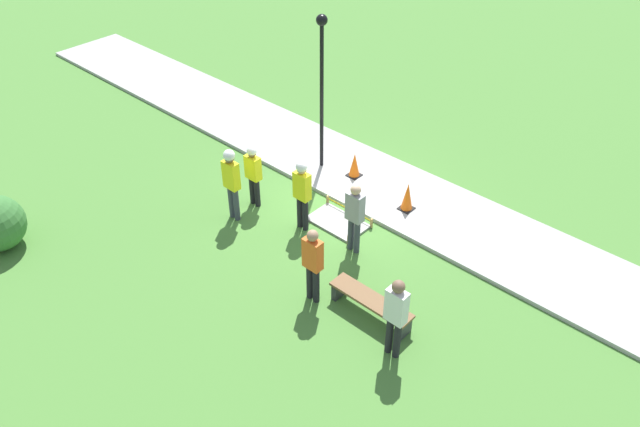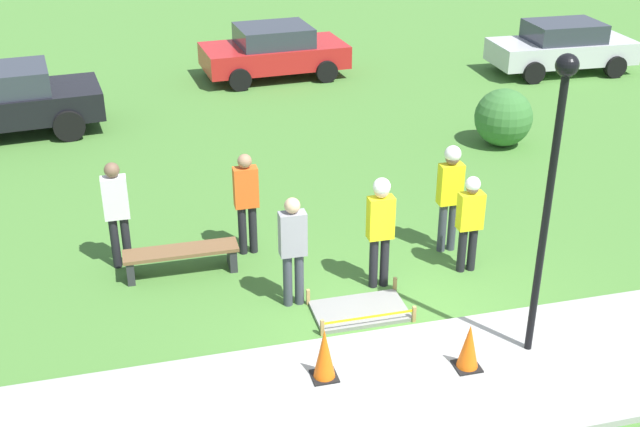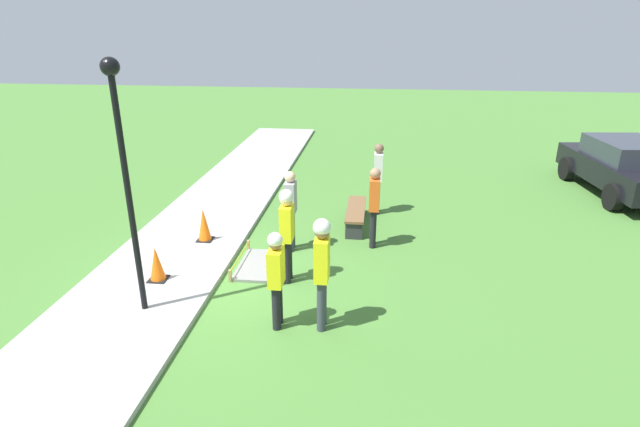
{
  "view_description": "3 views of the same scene",
  "coord_description": "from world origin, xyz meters",
  "px_view_note": "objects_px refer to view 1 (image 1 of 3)",
  "views": [
    {
      "loc": [
        -8.12,
        9.7,
        9.26
      ],
      "look_at": [
        -0.69,
        1.54,
        0.94
      ],
      "focal_mm": 35.0,
      "sensor_mm": 36.0,
      "label": 1
    },
    {
      "loc": [
        -3.58,
        -9.05,
        6.69
      ],
      "look_at": [
        -0.78,
        1.7,
        1.2
      ],
      "focal_mm": 45.0,
      "sensor_mm": 36.0,
      "label": 2
    },
    {
      "loc": [
        8.53,
        2.93,
        4.71
      ],
      "look_at": [
        -0.86,
        1.82,
        1.06
      ],
      "focal_mm": 28.0,
      "sensor_mm": 36.0,
      "label": 3
    }
  ],
  "objects_px": {
    "worker_assistant": "(231,178)",
    "lamppost_near": "(322,73)",
    "traffic_cone_near_patch": "(407,197)",
    "traffic_cone_far_patch": "(354,165)",
    "worker_trainee": "(253,171)",
    "bystander_in_orange_shirt": "(313,261)",
    "bystander_in_white_shirt": "(355,214)",
    "worker_supervisor": "(302,189)",
    "park_bench": "(371,303)",
    "bystander_in_gray_shirt": "(396,314)"
  },
  "relations": [
    {
      "from": "worker_assistant",
      "to": "park_bench",
      "type": "bearing_deg",
      "value": 175.81
    },
    {
      "from": "worker_trainee",
      "to": "bystander_in_white_shirt",
      "type": "xyz_separation_m",
      "value": [
        -2.96,
        -0.29,
        0.04
      ]
    },
    {
      "from": "worker_supervisor",
      "to": "lamppost_near",
      "type": "xyz_separation_m",
      "value": [
        1.43,
        -2.25,
        1.66
      ]
    },
    {
      "from": "traffic_cone_far_patch",
      "to": "traffic_cone_near_patch",
      "type": "bearing_deg",
      "value": 171.77
    },
    {
      "from": "worker_supervisor",
      "to": "worker_trainee",
      "type": "height_order",
      "value": "worker_supervisor"
    },
    {
      "from": "worker_assistant",
      "to": "worker_trainee",
      "type": "relative_size",
      "value": 1.15
    },
    {
      "from": "traffic_cone_near_patch",
      "to": "bystander_in_orange_shirt",
      "type": "distance_m",
      "value": 3.82
    },
    {
      "from": "traffic_cone_near_patch",
      "to": "bystander_in_gray_shirt",
      "type": "distance_m",
      "value": 4.57
    },
    {
      "from": "park_bench",
      "to": "worker_assistant",
      "type": "height_order",
      "value": "worker_assistant"
    },
    {
      "from": "worker_supervisor",
      "to": "bystander_in_gray_shirt",
      "type": "relative_size",
      "value": 1.01
    },
    {
      "from": "traffic_cone_near_patch",
      "to": "park_bench",
      "type": "relative_size",
      "value": 0.4
    },
    {
      "from": "worker_assistant",
      "to": "lamppost_near",
      "type": "bearing_deg",
      "value": -91.13
    },
    {
      "from": "worker_trainee",
      "to": "worker_assistant",
      "type": "bearing_deg",
      "value": 93.9
    },
    {
      "from": "worker_supervisor",
      "to": "worker_assistant",
      "type": "bearing_deg",
      "value": 29.01
    },
    {
      "from": "bystander_in_gray_shirt",
      "to": "lamppost_near",
      "type": "height_order",
      "value": "lamppost_near"
    },
    {
      "from": "worker_trainee",
      "to": "traffic_cone_near_patch",
      "type": "bearing_deg",
      "value": -142.98
    },
    {
      "from": "worker_supervisor",
      "to": "worker_trainee",
      "type": "bearing_deg",
      "value": 3.86
    },
    {
      "from": "worker_assistant",
      "to": "bystander_in_orange_shirt",
      "type": "distance_m",
      "value": 3.39
    },
    {
      "from": "worker_assistant",
      "to": "lamppost_near",
      "type": "height_order",
      "value": "lamppost_near"
    },
    {
      "from": "traffic_cone_near_patch",
      "to": "worker_assistant",
      "type": "xyz_separation_m",
      "value": [
        2.96,
        2.99,
        0.7
      ]
    },
    {
      "from": "worker_assistant",
      "to": "worker_trainee",
      "type": "distance_m",
      "value": 0.75
    },
    {
      "from": "traffic_cone_far_patch",
      "to": "worker_supervisor",
      "type": "xyz_separation_m",
      "value": [
        -0.44,
        2.44,
        0.7
      ]
    },
    {
      "from": "worker_assistant",
      "to": "lamppost_near",
      "type": "relative_size",
      "value": 0.46
    },
    {
      "from": "traffic_cone_far_patch",
      "to": "worker_trainee",
      "type": "bearing_deg",
      "value": 66.49
    },
    {
      "from": "traffic_cone_near_patch",
      "to": "lamppost_near",
      "type": "xyz_separation_m",
      "value": [
        2.9,
        -0.09,
        2.32
      ]
    },
    {
      "from": "worker_supervisor",
      "to": "bystander_in_white_shirt",
      "type": "bearing_deg",
      "value": -172.72
    },
    {
      "from": "worker_trainee",
      "to": "bystander_in_white_shirt",
      "type": "height_order",
      "value": "bystander_in_white_shirt"
    },
    {
      "from": "traffic_cone_near_patch",
      "to": "bystander_in_orange_shirt",
      "type": "xyz_separation_m",
      "value": [
        -0.35,
        3.76,
        0.57
      ]
    },
    {
      "from": "park_bench",
      "to": "worker_trainee",
      "type": "distance_m",
      "value": 4.69
    },
    {
      "from": "park_bench",
      "to": "worker_supervisor",
      "type": "relative_size",
      "value": 0.99
    },
    {
      "from": "traffic_cone_near_patch",
      "to": "traffic_cone_far_patch",
      "type": "xyz_separation_m",
      "value": [
        1.9,
        -0.27,
        -0.03
      ]
    },
    {
      "from": "worker_supervisor",
      "to": "bystander_in_orange_shirt",
      "type": "relative_size",
      "value": 1.03
    },
    {
      "from": "traffic_cone_near_patch",
      "to": "bystander_in_white_shirt",
      "type": "distance_m",
      "value": 2.06
    },
    {
      "from": "traffic_cone_near_patch",
      "to": "worker_assistant",
      "type": "bearing_deg",
      "value": 45.34
    },
    {
      "from": "worker_trainee",
      "to": "lamppost_near",
      "type": "bearing_deg",
      "value": -92.68
    },
    {
      "from": "worker_assistant",
      "to": "bystander_in_white_shirt",
      "type": "bearing_deg",
      "value": -160.89
    },
    {
      "from": "park_bench",
      "to": "worker_assistant",
      "type": "xyz_separation_m",
      "value": [
        4.47,
        -0.33,
        0.84
      ]
    },
    {
      "from": "traffic_cone_far_patch",
      "to": "park_bench",
      "type": "bearing_deg",
      "value": 133.56
    },
    {
      "from": "traffic_cone_far_patch",
      "to": "lamppost_near",
      "type": "height_order",
      "value": "lamppost_near"
    },
    {
      "from": "lamppost_near",
      "to": "worker_assistant",
      "type": "bearing_deg",
      "value": 88.87
    },
    {
      "from": "traffic_cone_far_patch",
      "to": "bystander_in_gray_shirt",
      "type": "distance_m",
      "value": 6.0
    },
    {
      "from": "worker_supervisor",
      "to": "lamppost_near",
      "type": "relative_size",
      "value": 0.45
    },
    {
      "from": "worker_supervisor",
      "to": "lamppost_near",
      "type": "bearing_deg",
      "value": -57.48
    },
    {
      "from": "worker_trainee",
      "to": "lamppost_near",
      "type": "height_order",
      "value": "lamppost_near"
    },
    {
      "from": "worker_trainee",
      "to": "bystander_in_gray_shirt",
      "type": "height_order",
      "value": "bystander_in_gray_shirt"
    },
    {
      "from": "traffic_cone_near_patch",
      "to": "traffic_cone_far_patch",
      "type": "bearing_deg",
      "value": -8.23
    },
    {
      "from": "bystander_in_orange_shirt",
      "to": "bystander_in_white_shirt",
      "type": "height_order",
      "value": "bystander_in_orange_shirt"
    },
    {
      "from": "traffic_cone_far_patch",
      "to": "bystander_in_gray_shirt",
      "type": "height_order",
      "value": "bystander_in_gray_shirt"
    },
    {
      "from": "worker_trainee",
      "to": "bystander_in_orange_shirt",
      "type": "bearing_deg",
      "value": 156.03
    },
    {
      "from": "lamppost_near",
      "to": "bystander_in_white_shirt",
      "type": "bearing_deg",
      "value": 144.08
    }
  ]
}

